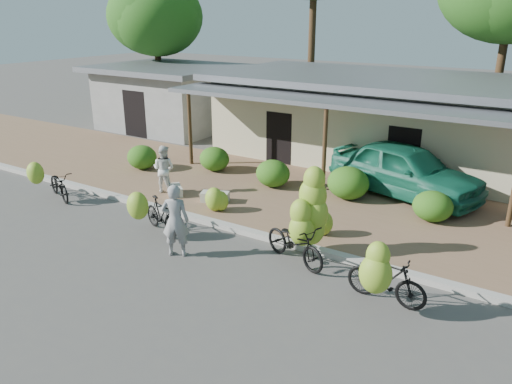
# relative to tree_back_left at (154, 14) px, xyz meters

# --- Properties ---
(ground) EXTENTS (100.00, 100.00, 0.00)m
(ground) POSITION_rel_tree_back_left_xyz_m (13.69, -13.11, -5.54)
(ground) COLOR #504D4A
(ground) RESTS_ON ground
(sidewalk) EXTENTS (60.00, 6.00, 0.12)m
(sidewalk) POSITION_rel_tree_back_left_xyz_m (13.69, -8.11, -5.48)
(sidewalk) COLOR brown
(sidewalk) RESTS_ON ground
(curb) EXTENTS (60.00, 0.25, 0.15)m
(curb) POSITION_rel_tree_back_left_xyz_m (13.69, -11.11, -5.47)
(curb) COLOR #A8A399
(curb) RESTS_ON ground
(shop_main) EXTENTS (13.00, 8.50, 3.35)m
(shop_main) POSITION_rel_tree_back_left_xyz_m (13.69, -2.18, -3.82)
(shop_main) COLOR #C1B792
(shop_main) RESTS_ON ground
(shop_grey) EXTENTS (7.00, 6.00, 3.15)m
(shop_grey) POSITION_rel_tree_back_left_xyz_m (2.69, -2.12, -3.93)
(shop_grey) COLOR gray
(shop_grey) RESTS_ON ground
(tree_back_left) EXTENTS (5.29, 5.18, 7.51)m
(tree_back_left) POSITION_rel_tree_back_left_xyz_m (0.00, 0.00, 0.00)
(tree_back_left) COLOR #432B1B
(tree_back_left) RESTS_ON ground
(hedge_0) EXTENTS (1.15, 1.03, 0.89)m
(hedge_0) POSITION_rel_tree_back_left_xyz_m (6.97, -8.52, -4.98)
(hedge_0) COLOR #285613
(hedge_0) RESTS_ON sidewalk
(hedge_1) EXTENTS (1.14, 1.02, 0.89)m
(hedge_1) POSITION_rel_tree_back_left_xyz_m (9.39, -7.24, -4.98)
(hedge_1) COLOR #285613
(hedge_1) RESTS_ON sidewalk
(hedge_2) EXTENTS (1.17, 1.05, 0.91)m
(hedge_2) POSITION_rel_tree_back_left_xyz_m (12.13, -7.63, -4.97)
(hedge_2) COLOR #285613
(hedge_2) RESTS_ON sidewalk
(hedge_3) EXTENTS (1.32, 1.19, 1.03)m
(hedge_3) POSITION_rel_tree_back_left_xyz_m (14.71, -7.36, -4.91)
(hedge_3) COLOR #285613
(hedge_3) RESTS_ON sidewalk
(hedge_4) EXTENTS (1.11, 1.00, 0.87)m
(hedge_4) POSITION_rel_tree_back_left_xyz_m (17.41, -7.77, -4.99)
(hedge_4) COLOR #285613
(hedge_4) RESTS_ON sidewalk
(bike_far_left) EXTENTS (1.86, 1.45, 1.33)m
(bike_far_left) POSITION_rel_tree_back_left_xyz_m (6.73, -12.12, -5.00)
(bike_far_left) COLOR black
(bike_far_left) RESTS_ON ground
(bike_left) EXTENTS (1.68, 1.35, 1.30)m
(bike_left) POSITION_rel_tree_back_left_xyz_m (11.29, -12.38, -4.95)
(bike_left) COLOR black
(bike_left) RESTS_ON ground
(bike_center) EXTENTS (2.05, 1.48, 2.31)m
(bike_center) POSITION_rel_tree_back_left_xyz_m (15.31, -11.59, -4.67)
(bike_center) COLOR black
(bike_center) RESTS_ON ground
(bike_right) EXTENTS (1.73, 1.21, 1.60)m
(bike_right) POSITION_rel_tree_back_left_xyz_m (17.62, -12.56, -4.86)
(bike_right) COLOR black
(bike_right) RESTS_ON ground
(loose_banana_a) EXTENTS (0.58, 0.49, 0.72)m
(loose_banana_a) POSITION_rel_tree_back_left_xyz_m (11.80, -10.45, -5.06)
(loose_banana_a) COLOR #96CB32
(loose_banana_a) RESTS_ON sidewalk
(loose_banana_b) EXTENTS (0.49, 0.41, 0.61)m
(loose_banana_b) POSITION_rel_tree_back_left_xyz_m (11.94, -10.34, -5.12)
(loose_banana_b) COLOR #96CB32
(loose_banana_b) RESTS_ON sidewalk
(loose_banana_c) EXTENTS (0.54, 0.46, 0.68)m
(loose_banana_c) POSITION_rel_tree_back_left_xyz_m (15.22, -10.27, -5.09)
(loose_banana_c) COLOR #96CB32
(loose_banana_c) RESTS_ON sidewalk
(sack_near) EXTENTS (0.94, 0.69, 0.30)m
(sack_near) POSITION_rel_tree_back_left_xyz_m (11.34, -9.82, -5.27)
(sack_near) COLOR beige
(sack_near) RESTS_ON sidewalk
(sack_far) EXTENTS (0.82, 0.77, 0.28)m
(sack_far) POSITION_rel_tree_back_left_xyz_m (9.87, -10.00, -5.28)
(sack_far) COLOR beige
(sack_far) RESTS_ON sidewalk
(vendor) EXTENTS (0.80, 0.71, 1.84)m
(vendor) POSITION_rel_tree_back_left_xyz_m (12.60, -13.05, -4.62)
(vendor) COLOR gray
(vendor) RESTS_ON ground
(bystander) EXTENTS (0.86, 0.73, 1.56)m
(bystander) POSITION_rel_tree_back_left_xyz_m (9.42, -9.98, -4.65)
(bystander) COLOR silver
(bystander) RESTS_ON sidewalk
(teal_van) EXTENTS (5.31, 3.24, 1.69)m
(teal_van) POSITION_rel_tree_back_left_xyz_m (16.10, -6.11, -4.58)
(teal_van) COLOR #16654B
(teal_van) RESTS_ON sidewalk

